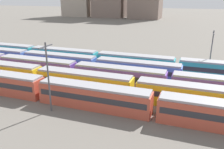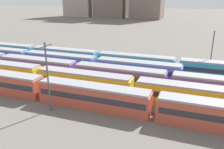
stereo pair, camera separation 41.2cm
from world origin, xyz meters
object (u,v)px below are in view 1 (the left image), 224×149
object	(u,v)px
train_track_2	(119,76)
train_track_4	(135,62)
catenary_pole_0	(48,75)
train_track_0	(94,96)
train_track_1	(84,82)
catenary_pole_1	(211,50)
train_track_3	(60,61)

from	to	relation	value
train_track_2	train_track_4	xyz separation A→B (m)	(0.48, 10.40, 0.00)
catenary_pole_0	train_track_0	bearing A→B (deg)	29.39
train_track_1	catenary_pole_1	distance (m)	28.66
train_track_3	catenary_pole_1	xyz separation A→B (m)	(33.17, 8.03, 3.50)
train_track_0	catenary_pole_0	size ratio (longest dim) A/B	8.87
train_track_1	train_track_4	distance (m)	16.55
train_track_0	train_track_1	distance (m)	6.73
train_track_1	train_track_3	distance (m)	15.51
train_track_1	train_track_2	size ratio (longest dim) A/B	1.00
train_track_1	train_track_2	distance (m)	7.24
train_track_0	train_track_4	world-z (taller)	same
train_track_2	train_track_3	distance (m)	17.34
train_track_1	train_track_2	world-z (taller)	same
train_track_0	catenary_pole_1	bearing A→B (deg)	53.63
train_track_3	catenary_pole_0	world-z (taller)	catenary_pole_0
train_track_1	catenary_pole_1	bearing A→B (deg)	40.38
catenary_pole_0	train_track_2	bearing A→B (deg)	64.53
train_track_2	train_track_3	xyz separation A→B (m)	(-16.54, 5.20, -0.00)
train_track_1	train_track_4	xyz separation A→B (m)	(5.52, 15.60, 0.00)
train_track_2	train_track_4	size ratio (longest dim) A/B	1.00
train_track_0	train_track_2	world-z (taller)	same
train_track_3	train_track_1	bearing A→B (deg)	-42.12
train_track_2	catenary_pole_1	xyz separation A→B (m)	(16.63, 13.23, 3.50)
train_track_1	catenary_pole_1	world-z (taller)	catenary_pole_1
train_track_0	train_track_1	size ratio (longest dim) A/B	1.00
train_track_0	train_track_1	xyz separation A→B (m)	(-4.27, 5.20, 0.00)
train_track_0	train_track_1	bearing A→B (deg)	129.36
catenary_pole_0	train_track_4	bearing A→B (deg)	73.82
train_track_2	catenary_pole_1	size ratio (longest dim) A/B	9.63
catenary_pole_1	train_track_2	bearing A→B (deg)	-141.50
train_track_3	train_track_4	xyz separation A→B (m)	(17.02, 5.20, 0.00)
train_track_0	train_track_3	bearing A→B (deg)	135.31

